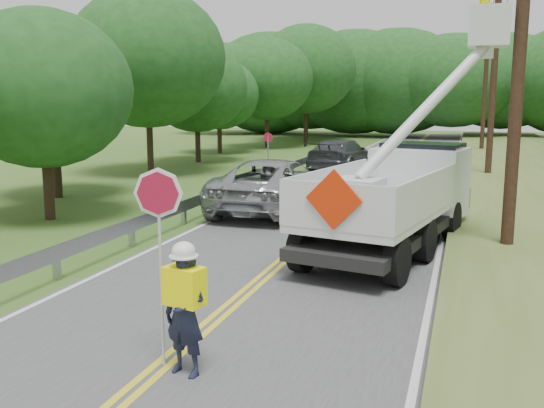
% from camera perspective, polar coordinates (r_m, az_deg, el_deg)
% --- Properties ---
extents(ground, '(140.00, 140.00, 0.00)m').
position_cam_1_polar(ground, '(8.26, -13.48, -17.30)').
color(ground, '#326122').
rests_on(ground, ground).
extents(road, '(7.20, 96.00, 0.03)m').
position_cam_1_polar(road, '(20.94, 6.72, -0.45)').
color(road, '#464648').
rests_on(road, ground).
extents(guardrail, '(0.18, 48.00, 0.77)m').
position_cam_1_polar(guardrail, '(22.80, -2.76, 1.83)').
color(guardrail, '#919599').
rests_on(guardrail, ground).
extents(utility_poles, '(1.60, 43.30, 10.00)m').
position_cam_1_polar(utility_poles, '(23.32, 20.98, 13.00)').
color(utility_poles, black).
rests_on(utility_poles, ground).
extents(treeline_left, '(10.30, 53.17, 10.25)m').
position_cam_1_polar(treeline_left, '(40.41, -3.20, 12.36)').
color(treeline_left, '#332319').
rests_on(treeline_left, ground).
extents(treeline_horizon, '(55.75, 14.61, 11.06)m').
position_cam_1_polar(treeline_horizon, '(62.70, 14.81, 11.16)').
color(treeline_horizon, '#1A4A1A').
rests_on(treeline_horizon, ground).
extents(flagger, '(1.12, 0.54, 2.81)m').
position_cam_1_polar(flagger, '(8.30, -8.32, -9.30)').
color(flagger, '#191E33').
rests_on(flagger, road).
extents(bucket_truck, '(4.40, 7.55, 7.02)m').
position_cam_1_polar(bucket_truck, '(15.92, 12.77, 1.88)').
color(bucket_truck, black).
rests_on(bucket_truck, road).
extents(suv_silver, '(2.93, 6.36, 1.77)m').
position_cam_1_polar(suv_silver, '(20.25, 0.17, 1.83)').
color(suv_silver, '#A7AAAD').
rests_on(suv_silver, road).
extents(suv_darkgrey, '(3.04, 5.96, 1.66)m').
position_cam_1_polar(suv_darkgrey, '(32.28, 6.54, 4.67)').
color(suv_darkgrey, '#3B3D42').
rests_on(suv_darkgrey, road).
extents(stop_sign_permanent, '(0.44, 0.21, 2.20)m').
position_cam_1_polar(stop_sign_permanent, '(28.64, -0.37, 5.25)').
color(stop_sign_permanent, '#919599').
rests_on(stop_sign_permanent, ground).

